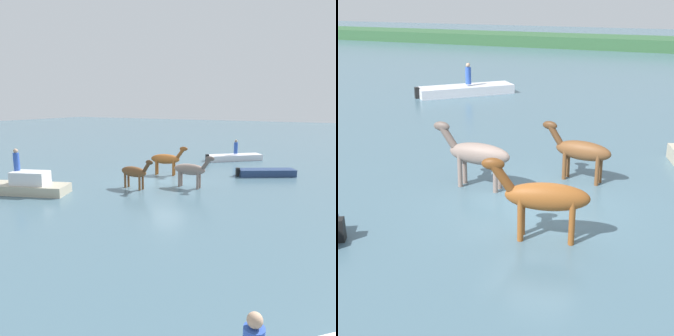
# 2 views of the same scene
# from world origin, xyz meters

# --- Properties ---
(ground_plane) EXTENTS (148.31, 148.31, 0.00)m
(ground_plane) POSITION_xyz_m (0.00, 0.00, 0.00)
(ground_plane) COLOR #476675
(horse_dark_mare) EXTENTS (2.46, 0.58, 1.92)m
(horse_dark_mare) POSITION_xyz_m (-2.06, 0.67, 1.06)
(horse_dark_mare) COLOR gray
(horse_dark_mare) RESTS_ON ground_plane
(horse_mid_herd) EXTENTS (2.55, 1.01, 1.97)m
(horse_mid_herd) POSITION_xyz_m (0.76, -1.72, 1.09)
(horse_mid_herd) COLOR brown
(horse_mid_herd) RESTS_ON ground_plane
(horse_gray_outer) EXTENTS (2.28, 0.74, 1.76)m
(horse_gray_outer) POSITION_xyz_m (0.64, 2.38, 0.97)
(horse_gray_outer) COLOR brown
(horse_gray_outer) RESTS_ON ground_plane
(boat_skiff_near) EXTENTS (4.40, 4.00, 0.74)m
(boat_skiff_near) POSITION_xyz_m (-1.63, -9.56, 0.17)
(boat_skiff_near) COLOR silver
(boat_skiff_near) RESTS_ON ground_plane
(boat_motor_center) EXTENTS (5.45, 3.09, 1.36)m
(boat_motor_center) POSITION_xyz_m (5.58, 5.94, 0.32)
(boat_motor_center) COLOR #B7AD93
(boat_motor_center) RESTS_ON ground_plane
(boat_tender_starboard) EXTENTS (3.75, 2.71, 0.71)m
(boat_tender_starboard) POSITION_xyz_m (-5.31, -4.51, 0.16)
(boat_tender_starboard) COLOR navy
(boat_tender_starboard) RESTS_ON ground_plane
(person_watcher_seated) EXTENTS (0.32, 0.32, 1.19)m
(person_watcher_seated) POSITION_xyz_m (-1.76, -9.56, 1.14)
(person_watcher_seated) COLOR #2D51B2
(person_watcher_seated) RESTS_ON boat_skiff_near
(person_spotter_bow) EXTENTS (0.32, 0.32, 1.19)m
(person_spotter_bow) POSITION_xyz_m (5.93, 5.89, 1.76)
(person_spotter_bow) COLOR #2D51B2
(person_spotter_bow) RESTS_ON boat_motor_center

